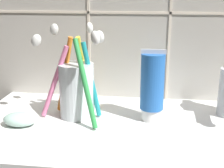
{
  "coord_description": "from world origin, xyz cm",
  "views": [
    {
      "loc": [
        -1.79,
        -51.3,
        25.23
      ],
      "look_at": [
        -8.59,
        1.12,
        9.15
      ],
      "focal_mm": 50.0,
      "sensor_mm": 36.0,
      "label": 1
    }
  ],
  "objects": [
    {
      "name": "sink_counter",
      "position": [
        0.0,
        0.0,
        1.0
      ],
      "size": [
        68.48,
        30.74,
        2.0
      ],
      "primitive_type": "cube",
      "color": "white",
      "rests_on": "ground"
    },
    {
      "name": "toothbrush_cup",
      "position": [
        -15.47,
        2.83,
        7.88
      ],
      "size": [
        14.04,
        16.0,
        17.4
      ],
      "color": "silver",
      "rests_on": "sink_counter"
    },
    {
      "name": "toothpaste_tube",
      "position": [
        -1.48,
        2.81,
        8.53
      ],
      "size": [
        4.49,
        4.28,
        13.25
      ],
      "color": "white",
      "rests_on": "sink_counter"
    },
    {
      "name": "soap_bar",
      "position": [
        -24.56,
        -2.75,
        3.16
      ],
      "size": [
        6.02,
        4.2,
        2.31
      ],
      "primitive_type": "ellipsoid",
      "color": "silver",
      "rests_on": "sink_counter"
    }
  ]
}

